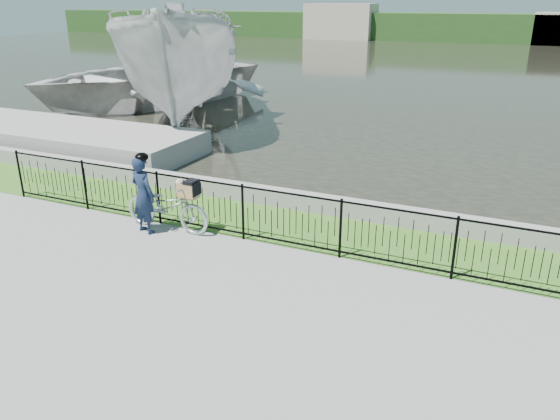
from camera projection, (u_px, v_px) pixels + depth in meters
The scene contains 12 objects.
ground at pixel (251, 285), 9.09m from camera, with size 120.00×120.00×0.00m, color gray.
grass_strip at pixel (309, 229), 11.30m from camera, with size 60.00×2.00×0.01m, color #3D6A21.
water at pixel (474, 69), 37.10m from camera, with size 120.00×120.00×0.00m, color #28271E.
quay_wall at pixel (326, 205), 12.08m from camera, with size 60.00×0.30×0.40m, color gray.
fence at pixel (290, 220), 10.24m from camera, with size 14.00×0.06×1.15m, color black, non-canonical shape.
far_treeline at pixel (503, 28), 59.47m from camera, with size 120.00×6.00×3.00m, color #25471B.
far_building_left at pixel (341, 21), 64.55m from camera, with size 8.00×4.00×4.00m, color #AB9D8A.
dock at pixel (53, 136), 17.50m from camera, with size 10.00×3.00×0.70m, color gray.
bicycle_rig at pixel (167, 206), 11.11m from camera, with size 1.94×0.68×1.17m.
cyclist at pixel (143, 194), 10.88m from camera, with size 0.66×0.51×1.67m.
boat_near at pixel (184, 62), 20.19m from camera, with size 9.21×11.96×6.17m.
boat_far at pixel (146, 78), 24.59m from camera, with size 10.93×12.95×2.29m.
Camera 1 is at (3.76, -7.11, 4.45)m, focal length 35.00 mm.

